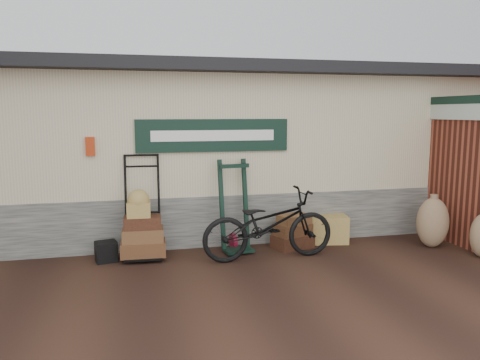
% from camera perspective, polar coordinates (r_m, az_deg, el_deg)
% --- Properties ---
extents(ground, '(80.00, 80.00, 0.00)m').
position_cam_1_polar(ground, '(7.43, 0.52, -10.09)').
color(ground, black).
rests_on(ground, ground).
extents(station_building, '(14.40, 4.10, 3.20)m').
position_cam_1_polar(station_building, '(9.76, -3.34, 3.99)').
color(station_building, '#4C4C47').
rests_on(station_building, ground).
extents(brick_outbuilding, '(1.71, 4.51, 2.62)m').
position_cam_1_polar(brick_outbuilding, '(10.32, 25.03, 1.72)').
color(brick_outbuilding, maroon).
rests_on(brick_outbuilding, ground).
extents(porter_trolley, '(0.88, 0.68, 1.70)m').
position_cam_1_polar(porter_trolley, '(7.72, -11.81, -3.06)').
color(porter_trolley, black).
rests_on(porter_trolley, ground).
extents(green_barrow, '(0.62, 0.55, 1.55)m').
position_cam_1_polar(green_barrow, '(7.88, -0.63, -3.19)').
color(green_barrow, black).
rests_on(green_barrow, ground).
extents(suitcase_stack, '(0.77, 0.61, 0.59)m').
position_cam_1_polar(suitcase_stack, '(8.21, 6.43, -6.20)').
color(suitcase_stack, '#361911').
rests_on(suitcase_stack, ground).
extents(wicker_hamper, '(0.83, 0.62, 0.49)m').
position_cam_1_polar(wicker_hamper, '(8.68, 10.37, -5.84)').
color(wicker_hamper, olive).
rests_on(wicker_hamper, ground).
extents(black_trunk, '(0.38, 0.34, 0.32)m').
position_cam_1_polar(black_trunk, '(7.75, -16.00, -8.39)').
color(black_trunk, black).
rests_on(black_trunk, ground).
extents(bicycle, '(0.82, 2.18, 1.25)m').
position_cam_1_polar(bicycle, '(7.48, 3.50, -4.98)').
color(bicycle, black).
rests_on(bicycle, ground).
extents(burlap_sack_left, '(0.66, 0.60, 0.88)m').
position_cam_1_polar(burlap_sack_left, '(8.82, 22.43, -4.81)').
color(burlap_sack_left, '#836246').
rests_on(burlap_sack_left, ground).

